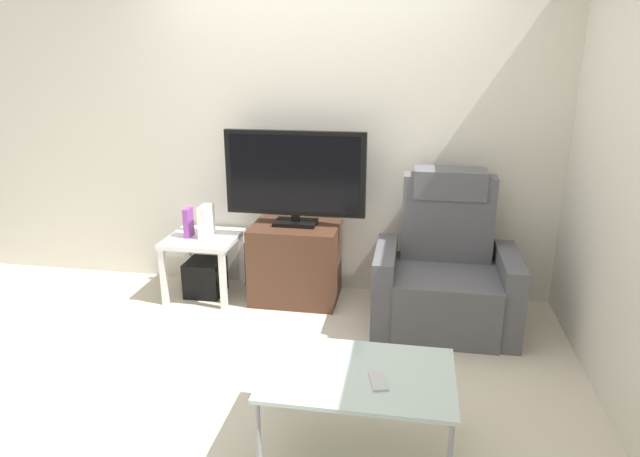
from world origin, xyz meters
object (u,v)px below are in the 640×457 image
at_px(television, 295,176).
at_px(subwoofer_box, 205,277).
at_px(side_table, 203,246).
at_px(game_console, 206,221).
at_px(book_upright, 188,223).
at_px(cell_phone, 378,381).
at_px(coffee_table, 359,377).
at_px(tv_stand, 296,262).
at_px(recliner_armchair, 445,274).

xyz_separation_m(television, subwoofer_box, (-0.74, -0.06, -0.85)).
xyz_separation_m(side_table, game_console, (0.04, 0.01, 0.21)).
distance_m(subwoofer_box, book_upright, 0.47).
xyz_separation_m(subwoofer_box, book_upright, (-0.10, -0.02, 0.46)).
distance_m(game_console, cell_phone, 2.25).
distance_m(television, side_table, 0.94).
bearing_deg(television, coffee_table, -68.25).
bearing_deg(cell_phone, side_table, 117.69).
bearing_deg(game_console, television, 3.71).
height_order(tv_stand, recliner_armchair, recliner_armchair).
relative_size(tv_stand, television, 0.62).
bearing_deg(side_table, coffee_table, -49.02).
xyz_separation_m(recliner_armchair, game_console, (-1.83, 0.18, 0.24)).
bearing_deg(coffee_table, cell_phone, -33.65).
bearing_deg(cell_phone, game_console, 116.85).
xyz_separation_m(subwoofer_box, cell_phone, (1.50, -1.68, 0.29)).
bearing_deg(cell_phone, coffee_table, 132.28).
height_order(subwoofer_box, game_console, game_console).
xyz_separation_m(book_upright, game_console, (0.14, 0.03, 0.01)).
height_order(television, book_upright, television).
bearing_deg(subwoofer_box, book_upright, -168.69).
distance_m(tv_stand, side_table, 0.75).
height_order(side_table, coffee_table, side_table).
relative_size(recliner_armchair, side_table, 2.00).
relative_size(coffee_table, cell_phone, 6.00).
xyz_separation_m(recliner_armchair, subwoofer_box, (-1.87, 0.17, -0.23)).
distance_m(subwoofer_box, game_console, 0.48).
height_order(tv_stand, game_console, game_console).
distance_m(game_console, coffee_table, 2.14).
relative_size(subwoofer_box, game_console, 1.12).
distance_m(side_table, subwoofer_box, 0.27).
distance_m(recliner_armchair, cell_phone, 1.56).
height_order(game_console, cell_phone, game_console).
bearing_deg(tv_stand, television, 90.00).
distance_m(tv_stand, recliner_armchair, 1.15).
distance_m(television, book_upright, 0.92).
relative_size(game_console, cell_phone, 1.68).
distance_m(television, coffee_table, 1.89).
height_order(tv_stand, coffee_table, tv_stand).
relative_size(subwoofer_box, coffee_table, 0.31).
bearing_deg(side_table, tv_stand, 2.84).
height_order(book_upright, game_console, game_console).
distance_m(television, recliner_armchair, 1.30).
relative_size(television, subwoofer_box, 3.76).
relative_size(recliner_armchair, game_console, 4.29).
bearing_deg(recliner_armchair, book_upright, 164.00).
height_order(recliner_armchair, game_console, recliner_armchair).
bearing_deg(game_console, subwoofer_box, -164.05).
relative_size(recliner_armchair, book_upright, 4.71).
bearing_deg(game_console, cell_phone, -49.07).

